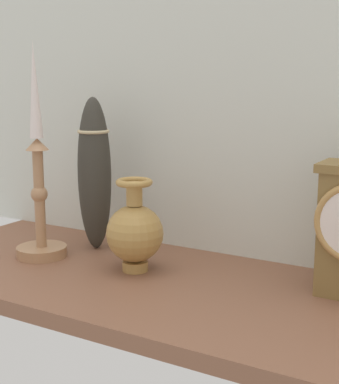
% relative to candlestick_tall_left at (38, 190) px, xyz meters
% --- Properties ---
extents(ground_plane, '(1.00, 0.36, 0.02)m').
position_rel_candlestick_tall_left_xyz_m(ground_plane, '(0.28, 0.00, -0.13)').
color(ground_plane, brown).
extents(back_wall, '(1.20, 0.02, 0.65)m').
position_rel_candlestick_tall_left_xyz_m(back_wall, '(0.28, 0.19, 0.21)').
color(back_wall, silver).
rests_on(back_wall, ground_plane).
extents(candlestick_tall_left, '(0.09, 0.09, 0.37)m').
position_rel_candlestick_tall_left_xyz_m(candlestick_tall_left, '(0.00, 0.00, 0.00)').
color(candlestick_tall_left, '#AE7E56').
rests_on(candlestick_tall_left, ground_plane).
extents(brass_vase_bulbous, '(0.09, 0.09, 0.15)m').
position_rel_candlestick_tall_left_xyz_m(brass_vase_bulbous, '(0.18, 0.02, -0.05)').
color(brass_vase_bulbous, '#B38846').
rests_on(brass_vase_bulbous, ground_plane).
extents(tall_ceramic_vase, '(0.06, 0.06, 0.27)m').
position_rel_candlestick_tall_left_xyz_m(tall_ceramic_vase, '(0.05, 0.09, 0.02)').
color(tall_ceramic_vase, '#34312A').
rests_on(tall_ceramic_vase, ground_plane).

